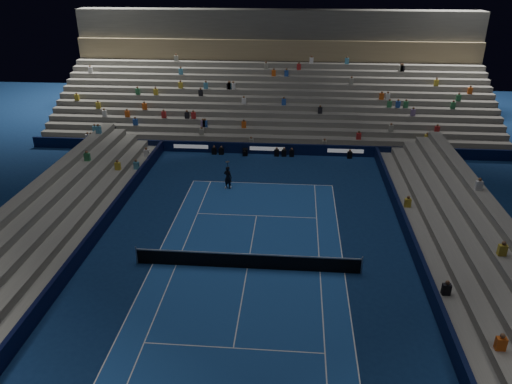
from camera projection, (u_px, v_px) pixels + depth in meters
name	position (u px, v px, depth m)	size (l,w,h in m)	color
ground	(247.00, 268.00, 27.86)	(90.00, 90.00, 0.00)	#0D234F
court_surface	(247.00, 268.00, 27.86)	(10.97, 23.77, 0.01)	#1B4896
sponsor_barrier_far	(267.00, 149.00, 44.34)	(44.00, 0.25, 1.00)	black
sponsor_barrier_east	(422.00, 269.00, 26.92)	(0.25, 37.00, 1.00)	#081033
sponsor_barrier_west	(81.00, 253.00, 28.37)	(0.25, 37.00, 1.00)	black
grandstand_main	(273.00, 92.00, 51.60)	(44.00, 15.20, 11.20)	slate
grandstand_east	(489.00, 265.00, 26.49)	(5.00, 37.00, 2.50)	slate
grandstand_west	(22.00, 245.00, 28.46)	(5.00, 37.00, 2.50)	slate
tennis_net	(247.00, 261.00, 27.65)	(12.90, 0.10, 1.10)	#B2B2B7
tennis_player	(228.00, 177.00, 37.41)	(0.66, 0.43, 1.80)	black
broadcast_camera	(245.00, 152.00, 44.08)	(0.50, 0.93, 0.61)	black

